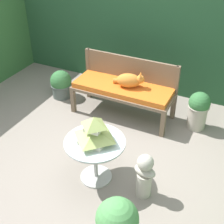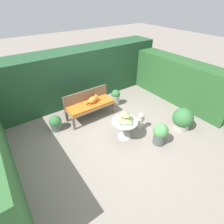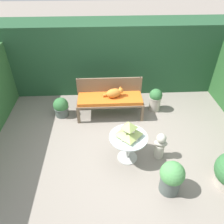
% 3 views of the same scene
% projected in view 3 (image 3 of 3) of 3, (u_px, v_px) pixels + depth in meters
% --- Properties ---
extents(ground, '(30.00, 30.00, 0.00)m').
position_uv_depth(ground, '(121.00, 147.00, 4.22)').
color(ground, gray).
extents(foliage_hedge_back, '(6.40, 0.96, 1.72)m').
position_uv_depth(foliage_hedge_back, '(114.00, 56.00, 5.62)').
color(foliage_hedge_back, '#234C2D').
rests_on(foliage_hedge_back, ground).
extents(garden_bench, '(1.45, 0.54, 0.49)m').
position_uv_depth(garden_bench, '(110.00, 100.00, 4.78)').
color(garden_bench, brown).
rests_on(garden_bench, ground).
extents(bench_backrest, '(1.45, 0.06, 0.82)m').
position_uv_depth(bench_backrest, '(109.00, 87.00, 4.88)').
color(bench_backrest, brown).
rests_on(bench_backrest, ground).
extents(cat, '(0.46, 0.28, 0.23)m').
position_uv_depth(cat, '(114.00, 93.00, 4.69)').
color(cat, orange).
rests_on(cat, garden_bench).
extents(patio_table, '(0.66, 0.66, 0.53)m').
position_uv_depth(patio_table, '(128.00, 141.00, 3.76)').
color(patio_table, '#B7B7B2').
rests_on(patio_table, ground).
extents(pagoda_birdhouse, '(0.36, 0.36, 0.31)m').
position_uv_depth(pagoda_birdhouse, '(129.00, 131.00, 3.61)').
color(pagoda_birdhouse, beige).
rests_on(pagoda_birdhouse, patio_table).
extents(garden_bust, '(0.27, 0.18, 0.54)m').
position_uv_depth(garden_bust, '(160.00, 145.00, 3.86)').
color(garden_bust, '#B7B2A3').
rests_on(garden_bust, ground).
extents(potted_plant_hedge_corner, '(0.38, 0.38, 0.59)m').
position_uv_depth(potted_plant_hedge_corner, '(171.00, 177.00, 3.29)').
color(potted_plant_hedge_corner, '#4C5651').
rests_on(potted_plant_hedge_corner, ground).
extents(potted_plant_path_edge, '(0.29, 0.29, 0.55)m').
position_uv_depth(potted_plant_path_edge, '(155.00, 99.00, 5.03)').
color(potted_plant_path_edge, '#ADA393').
rests_on(potted_plant_path_edge, ground).
extents(potted_plant_table_far, '(0.34, 0.34, 0.45)m').
position_uv_depth(potted_plant_table_far, '(61.00, 107.00, 4.90)').
color(potted_plant_table_far, '#4C5651').
rests_on(potted_plant_table_far, ground).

